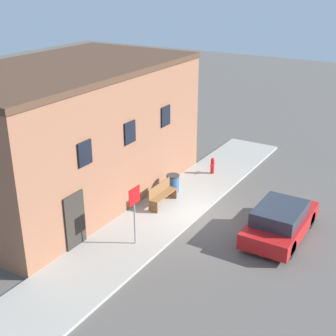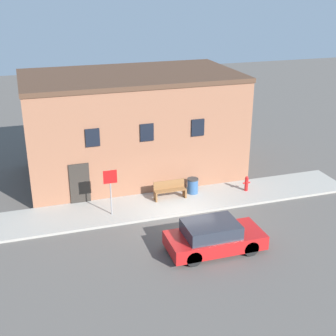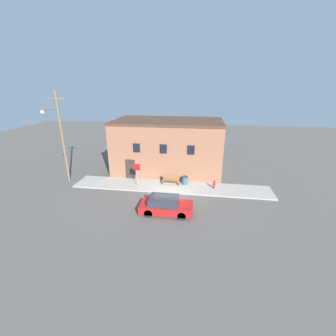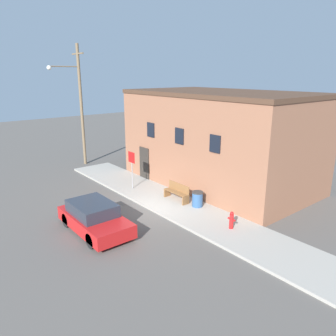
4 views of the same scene
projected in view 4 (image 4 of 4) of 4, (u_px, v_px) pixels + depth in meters
The scene contains 9 objects.
ground_plane at pixel (151, 211), 17.06m from camera, with size 80.00×80.00×0.00m, color #56514C.
sidewalk at pixel (171, 203), 17.90m from camera, with size 19.09×2.82×0.12m.
brick_building at pixel (219, 139), 20.67m from camera, with size 11.83×6.70×5.86m.
fire_hydrant at pixel (231, 220), 14.75m from camera, with size 0.40×0.19×0.82m.
stop_sign at pixel (132, 163), 19.63m from camera, with size 0.65×0.06×2.28m.
bench at pixel (177, 192), 18.06m from camera, with size 1.65×0.44×0.94m.
trash_bin at pixel (197, 199), 17.23m from camera, with size 0.60×0.60×0.81m.
utility_pole at pixel (79, 101), 24.51m from camera, with size 1.80×2.45×8.99m.
parked_car at pixel (94, 218), 14.73m from camera, with size 4.06×1.85×1.33m.
Camera 4 is at (12.81, -9.24, 6.88)m, focal length 35.00 mm.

